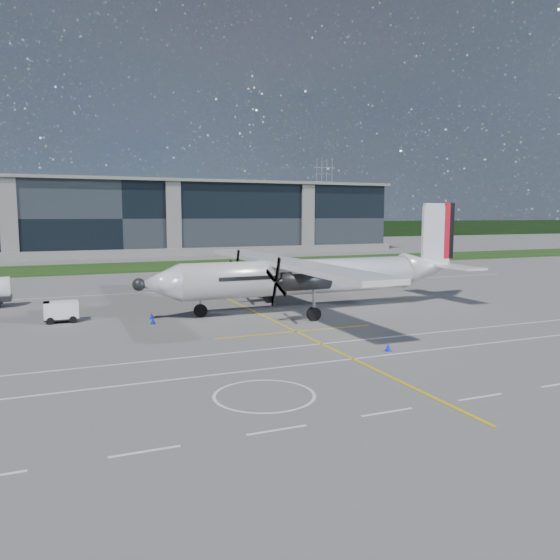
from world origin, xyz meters
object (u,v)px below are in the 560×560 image
object	(u,v)px
baggage_tug	(61,312)
ground_crew_person	(64,308)
safety_cone_nose_stbd	(152,316)
turboprop_aircraft	(313,256)
pylon_east	(324,197)
safety_cone_portwing	(388,347)
safety_cone_nose_port	(153,321)
safety_cone_stbdwing	(231,286)

from	to	relation	value
baggage_tug	ground_crew_person	xyz separation A→B (m)	(0.22, 1.06, 0.10)
baggage_tug	safety_cone_nose_stbd	distance (m)	6.82
baggage_tug	safety_cone_nose_stbd	size ratio (longest dim) A/B	5.36
ground_crew_person	baggage_tug	bearing A→B (deg)	-159.94
turboprop_aircraft	baggage_tug	size ratio (longest dim) A/B	11.69
pylon_east	safety_cone_portwing	xyz separation A→B (m)	(-79.07, -163.18, -14.75)
turboprop_aircraft	safety_cone_nose_port	distance (m)	14.85
pylon_east	safety_cone_nose_port	bearing A→B (deg)	-121.35
safety_cone_nose_stbd	safety_cone_nose_port	size ratio (longest dim) A/B	1.00
baggage_tug	safety_cone_stbdwing	world-z (taller)	baggage_tug
pylon_east	baggage_tug	distance (m)	175.92
pylon_east	safety_cone_portwing	distance (m)	181.93
ground_crew_person	safety_cone_portwing	world-z (taller)	ground_crew_person
safety_cone_portwing	pylon_east	bearing A→B (deg)	64.15
turboprop_aircraft	baggage_tug	bearing A→B (deg)	173.96
turboprop_aircraft	safety_cone_portwing	world-z (taller)	turboprop_aircraft
safety_cone_stbdwing	safety_cone_nose_port	distance (m)	21.02
ground_crew_person	safety_cone_nose_stbd	world-z (taller)	ground_crew_person
baggage_tug	ground_crew_person	world-z (taller)	ground_crew_person
pylon_east	turboprop_aircraft	size ratio (longest dim) A/B	0.96
turboprop_aircraft	safety_cone_nose_port	bearing A→B (deg)	-174.88
pylon_east	safety_cone_stbdwing	xyz separation A→B (m)	(-79.23, -131.82, -14.75)
ground_crew_person	safety_cone_nose_stbd	xyz separation A→B (m)	(6.44, -2.36, -0.66)
safety_cone_nose_port	safety_cone_portwing	distance (m)	18.27
safety_cone_stbdwing	safety_cone_nose_stbd	distance (m)	19.13
ground_crew_person	safety_cone_portwing	distance (m)	25.76
ground_crew_person	safety_cone_nose_port	xyz separation A→B (m)	(6.17, -4.49, -0.66)
safety_cone_portwing	safety_cone_nose_stbd	bearing A→B (deg)	125.89
safety_cone_nose_stbd	safety_cone_portwing	distance (m)	19.78
turboprop_aircraft	baggage_tug	world-z (taller)	turboprop_aircraft
safety_cone_portwing	safety_cone_stbdwing	bearing A→B (deg)	90.30
pylon_east	safety_cone_portwing	world-z (taller)	pylon_east
baggage_tug	safety_cone_nose_port	bearing A→B (deg)	-28.23
baggage_tug	safety_cone_portwing	world-z (taller)	baggage_tug
safety_cone_stbdwing	safety_cone_nose_stbd	xyz separation A→B (m)	(-11.43, -15.34, 0.00)
ground_crew_person	safety_cone_portwing	size ratio (longest dim) A/B	3.62
turboprop_aircraft	safety_cone_nose_port	world-z (taller)	turboprop_aircraft
baggage_tug	ground_crew_person	bearing A→B (deg)	78.04
ground_crew_person	safety_cone_nose_port	distance (m)	7.66
safety_cone_nose_port	ground_crew_person	bearing A→B (deg)	143.97
safety_cone_nose_port	safety_cone_portwing	xyz separation A→B (m)	(11.86, -13.89, 0.00)
safety_cone_nose_port	turboprop_aircraft	bearing A→B (deg)	5.12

